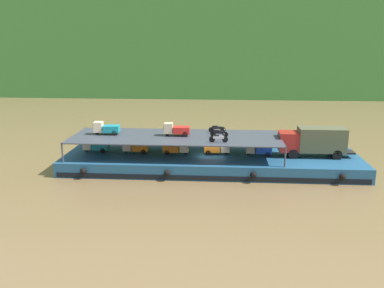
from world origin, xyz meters
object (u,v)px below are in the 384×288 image
mini_truck_lower_bow (258,149)px  mini_truck_lower_aft (135,147)px  covered_lorry (314,141)px  mini_truck_lower_stern (95,146)px  mini_truck_upper_stern (106,128)px  mini_truck_upper_mid (176,129)px  mini_truck_lower_fore (217,148)px  mini_truck_lower_mid (177,148)px  motorcycle_upper_stbd (217,129)px  motorcycle_upper_port (218,138)px  cargo_barge (211,162)px  motorcycle_upper_centre (219,133)px

mini_truck_lower_bow → mini_truck_lower_aft: bearing=179.9°
covered_lorry → mini_truck_lower_stern: covered_lorry is taller
mini_truck_lower_aft → mini_truck_upper_stern: 3.70m
mini_truck_lower_bow → mini_truck_upper_mid: bearing=-179.6°
mini_truck_lower_fore → mini_truck_lower_bow: (4.34, -0.14, 0.00)m
mini_truck_lower_mid → mini_truck_lower_bow: (8.72, 0.14, 0.00)m
mini_truck_lower_bow → mini_truck_upper_mid: (-8.74, -0.07, 2.00)m
mini_truck_lower_fore → mini_truck_lower_bow: same height
mini_truck_lower_aft → motorcycle_upper_stbd: motorcycle_upper_stbd is taller
motorcycle_upper_port → mini_truck_lower_mid: bearing=150.4°
cargo_barge → covered_lorry: (10.69, 0.33, 2.45)m
motorcycle_upper_centre → covered_lorry: bearing=1.8°
mini_truck_lower_stern → motorcycle_upper_centre: (13.53, -0.57, 1.74)m
mini_truck_lower_aft → mini_truck_upper_stern: (-3.11, 0.04, 2.00)m
mini_truck_upper_mid → mini_truck_lower_stern: bearing=178.4°
covered_lorry → mini_truck_lower_mid: 14.48m
cargo_barge → motorcycle_upper_port: size_ratio=16.49×
mini_truck_upper_mid → mini_truck_lower_mid: bearing=-78.4°
mini_truck_lower_fore → motorcycle_upper_centre: size_ratio=1.45×
motorcycle_upper_port → motorcycle_upper_stbd: (-0.20, 4.59, 0.00)m
covered_lorry → mini_truck_upper_stern: (-22.09, 0.13, 1.00)m
mini_truck_upper_mid → motorcycle_upper_port: bearing=-30.2°
mini_truck_lower_stern → mini_truck_upper_mid: mini_truck_upper_mid is taller
cargo_barge → mini_truck_upper_stern: 11.92m
covered_lorry → mini_truck_lower_mid: (-14.44, -0.06, -1.00)m
motorcycle_upper_port → motorcycle_upper_centre: size_ratio=1.00×
mini_truck_lower_stern → mini_truck_lower_aft: size_ratio=0.99×
mini_truck_lower_mid → mini_truck_lower_fore: same height
motorcycle_upper_centre → mini_truck_lower_fore: bearing=105.7°
covered_lorry → mini_truck_upper_stern: size_ratio=2.82×
mini_truck_lower_fore → mini_truck_upper_mid: size_ratio=1.00×
mini_truck_lower_mid → motorcycle_upper_stbd: size_ratio=1.46×
mini_truck_lower_stern → mini_truck_upper_stern: bearing=-5.5°
mini_truck_lower_aft → covered_lorry: bearing=-0.3°
mini_truck_lower_fore → mini_truck_upper_stern: (-12.03, -0.09, 2.00)m
mini_truck_lower_mid → mini_truck_lower_fore: size_ratio=1.01×
mini_truck_lower_fore → mini_truck_upper_mid: bearing=-177.4°
mini_truck_lower_stern → mini_truck_lower_bow: same height
mini_truck_lower_aft → motorcycle_upper_centre: bearing=-2.5°
mini_truck_upper_stern → covered_lorry: bearing=-0.3°
mini_truck_lower_stern → mini_truck_lower_mid: (9.00, -0.32, 0.00)m
covered_lorry → mini_truck_lower_fore: size_ratio=2.85×
mini_truck_upper_stern → mini_truck_lower_mid: bearing=-1.4°
cargo_barge → motorcycle_upper_centre: (0.78, 0.02, 3.18)m
covered_lorry → mini_truck_lower_fore: (-10.06, 0.22, -1.00)m
covered_lorry → mini_truck_lower_stern: bearing=179.4°
cargo_barge → motorcycle_upper_stbd: size_ratio=16.51×
mini_truck_lower_aft → motorcycle_upper_port: size_ratio=1.46×
mini_truck_lower_aft → motorcycle_upper_port: motorcycle_upper_port is taller
cargo_barge → mini_truck_lower_fore: bearing=41.1°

